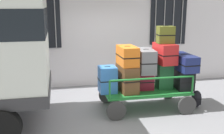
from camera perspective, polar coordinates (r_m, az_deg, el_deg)
ground_plane at (r=6.81m, az=0.46°, el=-8.69°), size 40.00×40.00×0.00m
building_wall at (r=8.49m, az=-2.65°, el=12.90°), size 12.00×0.37×5.00m
luggage_cart at (r=6.72m, az=7.02°, el=-5.50°), size 2.14×1.16×0.50m
cart_railing at (r=6.59m, az=7.13°, el=-1.79°), size 2.01×1.02×0.43m
suitcase_left_bottom at (r=6.36m, az=-0.96°, el=-2.63°), size 0.42×0.44×0.62m
suitcase_midleft_bottom at (r=6.44m, az=3.22°, el=-2.38°), size 0.43×0.75×0.64m
suitcase_midleft_middle at (r=6.32m, az=3.27°, el=2.39°), size 0.42×0.70×0.45m
suitcase_center_bottom at (r=6.65m, az=7.04°, el=-2.88°), size 0.39×0.35×0.43m
suitcase_center_middle at (r=6.54m, az=7.12°, el=1.32°), size 0.43×0.78×0.56m
suitcase_midright_bottom at (r=6.75m, az=10.96°, el=-1.91°), size 0.37×0.31×0.63m
suitcase_midright_middle at (r=6.66m, az=11.08°, el=2.81°), size 0.44×0.68×0.49m
suitcase_midright_top at (r=6.61m, az=11.21°, el=6.71°), size 0.41×0.34×0.41m
suitcase_right_bottom at (r=6.96m, az=14.56°, el=-2.35°), size 0.44×0.78×0.46m
suitcase_right_middle at (r=6.84m, az=14.84°, el=1.02°), size 0.42×0.93×0.39m
backpack at (r=7.12m, az=17.37°, el=-6.47°), size 0.27×0.22×0.44m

